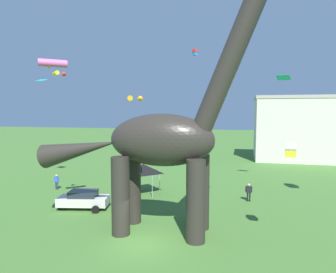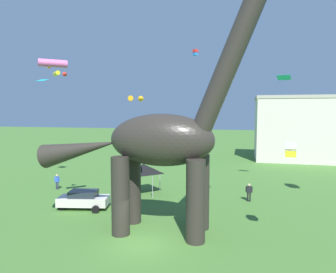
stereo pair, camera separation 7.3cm
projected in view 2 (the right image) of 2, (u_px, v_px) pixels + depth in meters
The scene contains 15 objects.
ground_plane at pixel (142, 245), 18.89m from camera, with size 240.00×240.00×0.00m, color #42702D.
dinosaur_sculpture at pixel (160, 140), 20.51m from camera, with size 16.83×3.57×17.60m.
parked_sedan_left at pixel (84, 199), 25.88m from camera, with size 4.47×2.56×1.55m.
person_far_spectator at pixel (249, 191), 27.85m from camera, with size 0.62×0.27×1.66m.
person_photographer at pixel (57, 180), 32.16m from camera, with size 0.61×0.27×1.62m.
festival_canopy_tent at pixel (143, 168), 30.57m from camera, with size 3.15×3.15×3.00m.
kite_trailing at pixel (195, 52), 36.70m from camera, with size 0.70×0.70×0.71m.
kite_mid_left at pixel (42, 80), 34.29m from camera, with size 1.28×0.99×0.28m.
kite_mid_center at pixel (52, 64), 22.59m from camera, with size 2.07×2.11×0.60m.
kite_high_right at pixel (284, 78), 31.58m from camera, with size 1.59×1.34×0.45m.
kite_apex at pixel (137, 142), 27.06m from camera, with size 1.29×1.29×1.32m.
kite_far_left at pixel (291, 149), 18.12m from camera, with size 0.68×0.68×0.87m.
kite_drifting at pixel (58, 74), 46.13m from camera, with size 2.36×2.36×0.67m.
kite_near_low at pixel (133, 99), 45.08m from camera, with size 2.78×2.86×0.81m.
background_building_block at pixel (302, 128), 51.08m from camera, with size 15.24×9.21×10.82m.
Camera 2 is at (5.92, -17.35, 8.30)m, focal length 32.41 mm.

